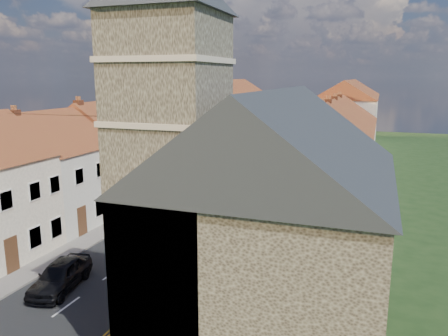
{
  "coord_description": "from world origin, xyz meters",
  "views": [
    {
      "loc": [
        13.72,
        -13.66,
        10.99
      ],
      "look_at": [
        1.8,
        19.83,
        3.5
      ],
      "focal_mm": 35.0,
      "sensor_mm": 36.0,
      "label": 1
    }
  ],
  "objects_px": {
    "car_near": "(60,275)",
    "car_far": "(255,148)",
    "car_mid": "(196,181)",
    "pedestrian_right": "(202,265)",
    "church": "(262,202)",
    "lamppost": "(165,163)",
    "car_distant": "(268,147)"
  },
  "relations": [
    {
      "from": "car_near",
      "to": "car_far",
      "type": "xyz_separation_m",
      "value": [
        -1.7,
        44.02,
        -0.04
      ]
    },
    {
      "from": "car_mid",
      "to": "pedestrian_right",
      "type": "height_order",
      "value": "pedestrian_right"
    },
    {
      "from": "church",
      "to": "lamppost",
      "type": "xyz_separation_m",
      "value": [
        -13.17,
        16.68,
        -2.34
      ]
    },
    {
      "from": "car_near",
      "to": "car_distant",
      "type": "distance_m",
      "value": 46.54
    },
    {
      "from": "lamppost",
      "to": "car_mid",
      "type": "relative_size",
      "value": 1.5
    },
    {
      "from": "church",
      "to": "lamppost",
      "type": "relative_size",
      "value": 2.53
    },
    {
      "from": "lamppost",
      "to": "pedestrian_right",
      "type": "xyz_separation_m",
      "value": [
        8.91,
        -13.05,
        -2.67
      ]
    },
    {
      "from": "lamppost",
      "to": "car_distant",
      "type": "distance_m",
      "value": 30.21
    },
    {
      "from": "car_mid",
      "to": "car_far",
      "type": "bearing_deg",
      "value": 73.91
    },
    {
      "from": "car_distant",
      "to": "pedestrian_right",
      "type": "distance_m",
      "value": 43.61
    },
    {
      "from": "church",
      "to": "car_far",
      "type": "bearing_deg",
      "value": 105.88
    },
    {
      "from": "church",
      "to": "lamppost",
      "type": "bearing_deg",
      "value": 128.3
    },
    {
      "from": "car_mid",
      "to": "car_far",
      "type": "distance_m",
      "value": 22.08
    },
    {
      "from": "car_near",
      "to": "pedestrian_right",
      "type": "distance_m",
      "value": 7.47
    },
    {
      "from": "car_near",
      "to": "car_distant",
      "type": "bearing_deg",
      "value": 80.0
    },
    {
      "from": "car_distant",
      "to": "pedestrian_right",
      "type": "relative_size",
      "value": 2.74
    },
    {
      "from": "car_near",
      "to": "car_mid",
      "type": "height_order",
      "value": "car_near"
    },
    {
      "from": "lamppost",
      "to": "car_far",
      "type": "distance_m",
      "value": 27.63
    },
    {
      "from": "car_far",
      "to": "church",
      "type": "bearing_deg",
      "value": -79.39
    },
    {
      "from": "pedestrian_right",
      "to": "car_distant",
      "type": "bearing_deg",
      "value": -88.15
    },
    {
      "from": "car_near",
      "to": "car_distant",
      "type": "xyz_separation_m",
      "value": [
        -0.36,
        46.54,
        -0.19
      ]
    },
    {
      "from": "lamppost",
      "to": "car_mid",
      "type": "xyz_separation_m",
      "value": [
        0.61,
        5.4,
        -2.88
      ]
    },
    {
      "from": "church",
      "to": "pedestrian_right",
      "type": "relative_size",
      "value": 10.1
    },
    {
      "from": "church",
      "to": "car_distant",
      "type": "height_order",
      "value": "church"
    },
    {
      "from": "car_mid",
      "to": "car_far",
      "type": "relative_size",
      "value": 0.81
    },
    {
      "from": "church",
      "to": "car_mid",
      "type": "bearing_deg",
      "value": 119.64
    },
    {
      "from": "church",
      "to": "pedestrian_right",
      "type": "xyz_separation_m",
      "value": [
        -4.26,
        3.63,
        -5.0
      ]
    },
    {
      "from": "church",
      "to": "car_near",
      "type": "bearing_deg",
      "value": 179.29
    },
    {
      "from": "car_near",
      "to": "church",
      "type": "bearing_deg",
      "value": -11.16
    },
    {
      "from": "car_distant",
      "to": "pedestrian_right",
      "type": "xyz_separation_m",
      "value": [
        6.96,
        -43.05,
        0.3
      ]
    },
    {
      "from": "car_mid",
      "to": "car_far",
      "type": "xyz_separation_m",
      "value": [
        0.0,
        22.08,
        0.06
      ]
    },
    {
      "from": "lamppost",
      "to": "pedestrian_right",
      "type": "bearing_deg",
      "value": -55.67
    }
  ]
}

